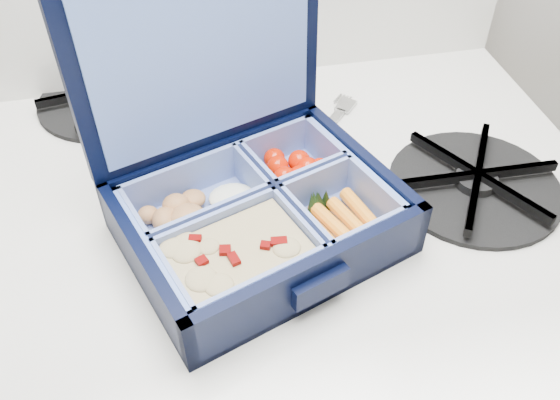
{
  "coord_description": "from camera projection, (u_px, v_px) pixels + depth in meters",
  "views": [
    {
      "loc": [
        -0.16,
        1.26,
        1.38
      ],
      "look_at": [
        -0.08,
        1.64,
        1.01
      ],
      "focal_mm": 38.0,
      "sensor_mm": 36.0,
      "label": 1
    }
  ],
  "objects": [
    {
      "name": "fork",
      "position": [
        316.0,
        140.0,
        0.66
      ],
      "size": [
        0.12,
        0.14,
        0.01
      ],
      "primitive_type": null,
      "rotation": [
        0.0,
        0.0,
        -0.73
      ],
      "color": "#A7A7A7",
      "rests_on": "stove"
    },
    {
      "name": "burner_grate_rear",
      "position": [
        105.0,
        96.0,
        0.71
      ],
      "size": [
        0.19,
        0.19,
        0.02
      ],
      "primitive_type": "cylinder",
      "rotation": [
        0.0,
        0.0,
        0.17
      ],
      "color": "black",
      "rests_on": "stove"
    },
    {
      "name": "bento_box",
      "position": [
        260.0,
        217.0,
        0.54
      ],
      "size": [
        0.29,
        0.26,
        0.06
      ],
      "primitive_type": null,
      "rotation": [
        0.0,
        0.0,
        0.35
      ],
      "color": "black",
      "rests_on": "stove"
    },
    {
      "name": "burner_grate",
      "position": [
        476.0,
        179.0,
        0.6
      ],
      "size": [
        0.18,
        0.18,
        0.03
      ],
      "primitive_type": "cylinder",
      "rotation": [
        0.0,
        0.0,
        -0.02
      ],
      "color": "black",
      "rests_on": "stove"
    }
  ]
}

